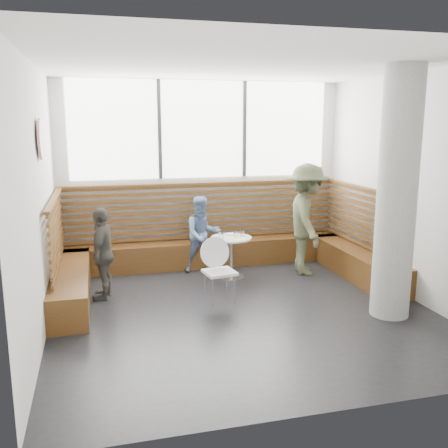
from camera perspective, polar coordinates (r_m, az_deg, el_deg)
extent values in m
cube|color=silver|center=(6.44, 2.22, 3.49)|extent=(5.00, 5.00, 3.20)
cube|color=black|center=(6.85, 2.12, -9.85)|extent=(5.00, 5.00, 0.01)
cube|color=white|center=(6.41, 2.34, 17.77)|extent=(5.00, 5.00, 0.01)
cube|color=white|center=(8.78, -2.45, 10.74)|extent=(4.50, 0.02, 1.65)
cube|color=#3F3F42|center=(8.63, -7.38, 10.64)|extent=(0.06, 0.04, 1.65)
cube|color=#3F3F42|center=(8.95, 2.36, 10.76)|extent=(0.06, 0.04, 1.65)
cube|color=#482B12|center=(8.85, -2.02, -3.33)|extent=(5.00, 0.50, 0.45)
cube|color=#482B12|center=(7.71, -16.99, -6.13)|extent=(0.50, 2.50, 0.45)
cube|color=#482B12|center=(8.72, 14.09, -3.93)|extent=(0.50, 2.50, 0.45)
cube|color=#4D2E13|center=(8.86, -2.29, 1.48)|extent=(4.88, 0.08, 0.98)
cube|color=#4D2E13|center=(7.54, -18.60, -0.93)|extent=(0.08, 2.38, 0.98)
cube|color=#4D2E13|center=(8.64, 15.32, 0.81)|extent=(0.08, 2.38, 0.98)
cylinder|color=gray|center=(6.68, 19.16, 3.16)|extent=(0.50, 0.50, 3.20)
cylinder|color=white|center=(6.54, -20.23, 9.08)|extent=(0.03, 0.50, 0.50)
cylinder|color=silver|center=(8.22, 0.83, -6.06)|extent=(0.42, 0.42, 0.02)
cylinder|color=silver|center=(8.13, 0.83, -3.85)|extent=(0.06, 0.06, 0.65)
cylinder|color=#B7B7BA|center=(8.05, 0.84, -1.61)|extent=(0.66, 0.66, 0.03)
cube|color=white|center=(7.00, -0.50, -5.55)|extent=(0.41, 0.39, 0.04)
cylinder|color=white|center=(7.10, -0.85, -3.24)|extent=(0.43, 0.10, 0.43)
cylinder|color=silver|center=(6.90, -1.56, -7.84)|extent=(0.02, 0.02, 0.42)
cylinder|color=silver|center=(6.98, 1.14, -7.61)|extent=(0.02, 0.02, 0.42)
cylinder|color=silver|center=(7.17, -2.10, -7.07)|extent=(0.02, 0.02, 0.42)
cylinder|color=silver|center=(7.25, 0.51, -6.87)|extent=(0.02, 0.02, 0.42)
imported|color=#464C33|center=(8.37, 9.42, 0.54)|extent=(0.92, 1.31, 1.85)
imported|color=#5F7AA6|center=(8.43, -2.48, -1.17)|extent=(0.67, 0.55, 1.29)
imported|color=#45443E|center=(7.34, -13.69, -3.27)|extent=(0.51, 0.83, 1.33)
cylinder|color=white|center=(8.12, -0.55, -1.34)|extent=(0.19, 0.19, 0.01)
cylinder|color=white|center=(8.23, 0.87, -1.17)|extent=(0.21, 0.21, 0.01)
cylinder|color=white|center=(7.90, -0.32, -1.31)|extent=(0.08, 0.08, 0.12)
cylinder|color=white|center=(7.97, 1.32, -1.27)|extent=(0.06, 0.06, 0.10)
cylinder|color=white|center=(8.12, 2.06, -1.00)|extent=(0.07, 0.07, 0.11)
cube|color=#A5C64C|center=(7.90, 1.65, -1.75)|extent=(0.25, 0.22, 0.00)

